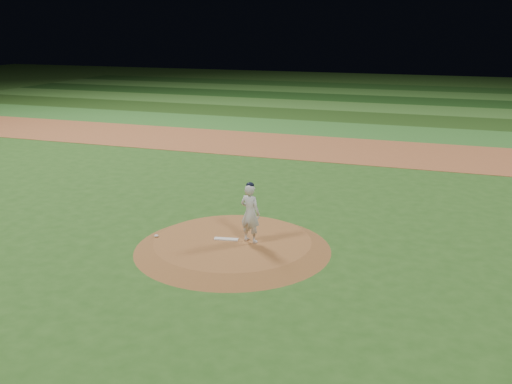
% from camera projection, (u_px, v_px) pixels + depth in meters
% --- Properties ---
extents(ground, '(120.00, 120.00, 0.00)m').
position_uv_depth(ground, '(233.00, 249.00, 16.00)').
color(ground, '#2A561C').
rests_on(ground, ground).
extents(infield_dirt_band, '(70.00, 6.00, 0.02)m').
position_uv_depth(infield_dirt_band, '(334.00, 149.00, 28.69)').
color(infield_dirt_band, '#9E5831').
rests_on(infield_dirt_band, ground).
extents(outfield_stripe_0, '(70.00, 5.00, 0.02)m').
position_uv_depth(outfield_stripe_0, '(352.00, 130.00, 33.67)').
color(outfield_stripe_0, '#316E28').
rests_on(outfield_stripe_0, ground).
extents(outfield_stripe_1, '(70.00, 5.00, 0.02)m').
position_uv_depth(outfield_stripe_1, '(365.00, 118.00, 38.20)').
color(outfield_stripe_1, '#214215').
rests_on(outfield_stripe_1, ground).
extents(outfield_stripe_2, '(70.00, 5.00, 0.02)m').
position_uv_depth(outfield_stripe_2, '(375.00, 108.00, 42.74)').
color(outfield_stripe_2, '#386D27').
rests_on(outfield_stripe_2, ground).
extents(outfield_stripe_3, '(70.00, 5.00, 0.02)m').
position_uv_depth(outfield_stripe_3, '(384.00, 100.00, 47.27)').
color(outfield_stripe_3, '#193F14').
rests_on(outfield_stripe_3, ground).
extents(outfield_stripe_4, '(70.00, 5.00, 0.02)m').
position_uv_depth(outfield_stripe_4, '(390.00, 93.00, 51.80)').
color(outfield_stripe_4, '#376D27').
rests_on(outfield_stripe_4, ground).
extents(outfield_stripe_5, '(70.00, 5.00, 0.02)m').
position_uv_depth(outfield_stripe_5, '(396.00, 87.00, 56.33)').
color(outfield_stripe_5, '#1C4716').
rests_on(outfield_stripe_5, ground).
extents(pitchers_mound, '(5.50, 5.50, 0.25)m').
position_uv_depth(pitchers_mound, '(233.00, 244.00, 15.96)').
color(pitchers_mound, brown).
rests_on(pitchers_mound, ground).
extents(pitching_rubber, '(0.69, 0.28, 0.03)m').
position_uv_depth(pitching_rubber, '(226.00, 239.00, 15.97)').
color(pitching_rubber, white).
rests_on(pitching_rubber, pitchers_mound).
extents(rosin_bag, '(0.12, 0.12, 0.07)m').
position_uv_depth(rosin_bag, '(156.00, 236.00, 16.17)').
color(rosin_bag, silver).
rests_on(rosin_bag, pitchers_mound).
extents(pitcher_on_mound, '(0.68, 0.54, 1.71)m').
position_uv_depth(pitcher_on_mound, '(250.00, 213.00, 15.61)').
color(pitcher_on_mound, silver).
rests_on(pitcher_on_mound, pitchers_mound).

